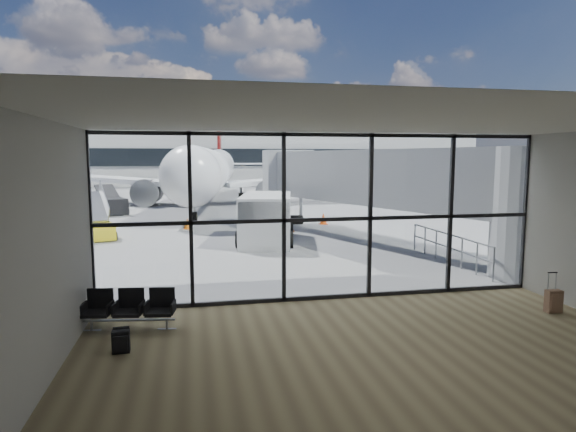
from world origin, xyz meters
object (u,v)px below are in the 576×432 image
object	(u,v)px
suitcase	(554,301)
service_van	(266,218)
backpack	(121,341)
mobile_stairs	(94,228)
seating_row	(130,307)
airliner	(210,171)
belt_loader	(112,204)

from	to	relation	value
suitcase	service_van	size ratio (longest dim) A/B	0.19
backpack	service_van	xyz separation A→B (m)	(4.77, 12.00, 0.88)
suitcase	mobile_stairs	xyz separation A→B (m)	(-13.40, 14.12, 0.21)
seating_row	backpack	xyz separation A→B (m)	(-0.02, -1.41, -0.26)
seating_row	mobile_stairs	size ratio (longest dim) A/B	0.60
backpack	airliner	bearing A→B (deg)	82.78
belt_loader	airliner	bearing A→B (deg)	26.46
service_van	mobile_stairs	world-z (taller)	service_van
airliner	mobile_stairs	world-z (taller)	airliner
belt_loader	mobile_stairs	bearing A→B (deg)	-106.36
service_van	belt_loader	size ratio (longest dim) A/B	1.21
service_van	seating_row	bearing A→B (deg)	-102.34
seating_row	airliner	bearing A→B (deg)	92.59
backpack	service_van	size ratio (longest dim) A/B	0.09
service_van	backpack	bearing A→B (deg)	-99.85
airliner	mobile_stairs	bearing A→B (deg)	-102.42
backpack	belt_loader	distance (m)	25.76
seating_row	suitcase	size ratio (longest dim) A/B	2.00
belt_loader	suitcase	bearing A→B (deg)	-81.11
suitcase	seating_row	bearing A→B (deg)	178.97
suitcase	airliner	size ratio (longest dim) A/B	0.03
suitcase	service_van	distance (m)	12.76
seating_row	service_van	size ratio (longest dim) A/B	0.38
mobile_stairs	backpack	bearing A→B (deg)	-98.08
backpack	belt_loader	world-z (taller)	belt_loader
service_van	mobile_stairs	distance (m)	8.40
seating_row	belt_loader	xyz separation A→B (m)	(-4.06, 24.03, 0.15)
mobile_stairs	airliner	bearing A→B (deg)	50.82
seating_row	suitcase	xyz separation A→B (m)	(10.18, -0.93, -0.19)
airliner	mobile_stairs	distance (m)	19.75
suitcase	mobile_stairs	world-z (taller)	mobile_stairs
mobile_stairs	seating_row	bearing A→B (deg)	-96.74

